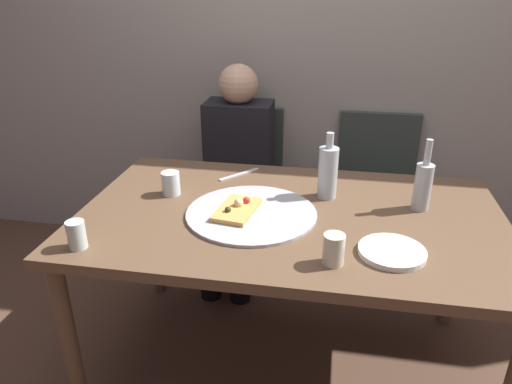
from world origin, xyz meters
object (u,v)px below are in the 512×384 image
at_px(guest_in_sweater, 236,166).
at_px(dining_table, 290,230).
at_px(table_knife, 239,174).
at_px(tumbler_far, 171,183).
at_px(pizza_slice_last, 237,209).
at_px(chair_right, 375,186).
at_px(wine_glass, 334,249).
at_px(pizza_tray, 251,213).
at_px(tumbler_near, 77,235).
at_px(beer_bottle, 423,185).
at_px(wine_bottle, 328,172).
at_px(chair_left, 242,177).
at_px(plate_stack, 392,252).

bearing_deg(guest_in_sweater, dining_table, 117.19).
bearing_deg(table_knife, tumbler_far, -2.47).
height_order(pizza_slice_last, chair_right, chair_right).
relative_size(tumbler_far, wine_glass, 0.95).
distance_m(pizza_tray, wine_glass, 0.43).
height_order(pizza_tray, tumbler_near, tumbler_near).
bearing_deg(pizza_tray, wine_glass, -42.28).
bearing_deg(tumbler_far, wine_glass, -31.39).
relative_size(beer_bottle, wine_glass, 2.75).
xyz_separation_m(dining_table, beer_bottle, (0.49, 0.13, 0.18)).
distance_m(pizza_slice_last, chair_right, 1.13).
bearing_deg(tumbler_far, wine_bottle, 7.71).
bearing_deg(table_knife, chair_left, -128.92).
bearing_deg(chair_right, plate_stack, 88.67).
xyz_separation_m(dining_table, table_knife, (-0.27, 0.34, 0.08)).
height_order(tumbler_far, guest_in_sweater, guest_in_sweater).
bearing_deg(chair_right, table_knife, 39.52).
relative_size(pizza_tray, pizza_slice_last, 2.09).
bearing_deg(tumbler_near, tumbler_far, 70.71).
xyz_separation_m(beer_bottle, chair_right, (-0.11, 0.75, -0.34)).
relative_size(wine_glass, chair_right, 0.11).
bearing_deg(tumbler_near, pizza_slice_last, 34.96).
bearing_deg(table_knife, wine_glass, 73.93).
height_order(dining_table, chair_right, chair_right).
distance_m(tumbler_near, plate_stack, 1.04).
bearing_deg(beer_bottle, dining_table, -165.64).
distance_m(dining_table, guest_in_sweater, 0.82).
xyz_separation_m(wine_glass, plate_stack, (0.19, 0.09, -0.04)).
bearing_deg(pizza_tray, beer_bottle, 14.68).
bearing_deg(tumbler_far, tumbler_near, -109.29).
xyz_separation_m(pizza_slice_last, guest_in_sweater, (-0.18, 0.78, -0.14)).
xyz_separation_m(wine_bottle, chair_right, (0.26, 0.71, -0.35)).
distance_m(pizza_tray, wine_bottle, 0.36).
bearing_deg(chair_left, wine_glass, 114.28).
bearing_deg(tumbler_far, plate_stack, -20.55).
height_order(dining_table, pizza_slice_last, pizza_slice_last).
relative_size(beer_bottle, guest_in_sweater, 0.24).
bearing_deg(pizza_tray, tumbler_near, -147.27).
relative_size(dining_table, tumbler_near, 16.56).
relative_size(dining_table, wine_glass, 15.70).
xyz_separation_m(pizza_tray, pizza_slice_last, (-0.05, -0.01, 0.02)).
height_order(beer_bottle, plate_stack, beer_bottle).
height_order(beer_bottle, tumbler_far, beer_bottle).
relative_size(pizza_slice_last, plate_stack, 1.08).
bearing_deg(wine_bottle, chair_left, 125.41).
bearing_deg(guest_in_sweater, tumbler_near, 75.12).
bearing_deg(pizza_tray, tumbler_far, 160.68).
height_order(beer_bottle, tumbler_near, beer_bottle).
relative_size(pizza_tray, chair_left, 0.55).
relative_size(wine_bottle, chair_right, 0.30).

